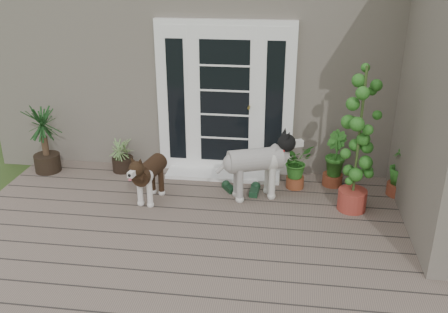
# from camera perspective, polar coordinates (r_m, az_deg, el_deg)

# --- Properties ---
(deck) EXTENTS (6.20, 4.60, 0.12)m
(deck) POSITION_cam_1_polar(r_m,az_deg,el_deg) (5.34, -0.88, -12.04)
(deck) COLOR #6B5B4C
(deck) RESTS_ON ground
(house_main) EXTENTS (7.40, 4.00, 3.10)m
(house_main) POSITION_cam_1_polar(r_m,az_deg,el_deg) (8.75, 3.25, 12.52)
(house_main) COLOR #665E54
(house_main) RESTS_ON ground
(door_unit) EXTENTS (1.90, 0.14, 2.15)m
(door_unit) POSITION_cam_1_polar(r_m,az_deg,el_deg) (6.86, 0.12, 6.60)
(door_unit) COLOR white
(door_unit) RESTS_ON deck
(door_step) EXTENTS (1.60, 0.40, 0.05)m
(door_step) POSITION_cam_1_polar(r_m,az_deg,el_deg) (7.05, -0.10, -2.08)
(door_step) COLOR white
(door_step) RESTS_ON deck
(brindle_dog) EXTENTS (0.46, 0.80, 0.63)m
(brindle_dog) POSITION_cam_1_polar(r_m,az_deg,el_deg) (6.34, -8.50, -2.45)
(brindle_dog) COLOR #332012
(brindle_dog) RESTS_ON deck
(white_dog) EXTENTS (1.01, 0.71, 0.77)m
(white_dog) POSITION_cam_1_polar(r_m,az_deg,el_deg) (6.33, 3.59, -1.56)
(white_dog) COLOR silver
(white_dog) RESTS_ON deck
(spider_plant) EXTENTS (0.52, 0.52, 0.54)m
(spider_plant) POSITION_cam_1_polar(r_m,az_deg,el_deg) (7.28, -11.67, 0.38)
(spider_plant) COLOR #9ABE75
(spider_plant) RESTS_ON deck
(yucca) EXTENTS (0.75, 0.75, 1.01)m
(yucca) POSITION_cam_1_polar(r_m,az_deg,el_deg) (7.48, -20.03, 1.96)
(yucca) COLOR black
(yucca) RESTS_ON deck
(herb_a) EXTENTS (0.58, 0.58, 0.53)m
(herb_a) POSITION_cam_1_polar(r_m,az_deg,el_deg) (6.69, 8.26, -1.50)
(herb_a) COLOR #1D4E16
(herb_a) RESTS_ON deck
(herb_b) EXTENTS (0.46, 0.46, 0.55)m
(herb_b) POSITION_cam_1_polar(r_m,az_deg,el_deg) (6.85, 12.50, -1.11)
(herb_b) COLOR #1A5C20
(herb_b) RESTS_ON deck
(herb_c) EXTENTS (0.49, 0.49, 0.57)m
(herb_c) POSITION_cam_1_polar(r_m,az_deg,el_deg) (6.81, 19.65, -2.03)
(herb_c) COLOR #285A19
(herb_c) RESTS_ON deck
(sapling) EXTENTS (0.73, 0.73, 1.87)m
(sapling) POSITION_cam_1_polar(r_m,az_deg,el_deg) (6.01, 15.28, 1.95)
(sapling) COLOR #2A621C
(sapling) RESTS_ON deck
(clog_left) EXTENTS (0.27, 0.31, 0.09)m
(clog_left) POSITION_cam_1_polar(r_m,az_deg,el_deg) (6.64, 0.56, -3.56)
(clog_left) COLOR black
(clog_left) RESTS_ON deck
(clog_right) EXTENTS (0.18, 0.34, 0.10)m
(clog_right) POSITION_cam_1_polar(r_m,az_deg,el_deg) (6.57, 3.54, -3.86)
(clog_right) COLOR #163720
(clog_right) RESTS_ON deck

